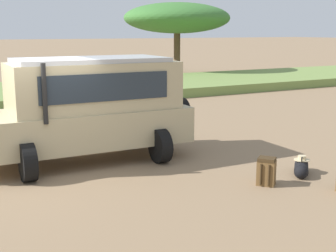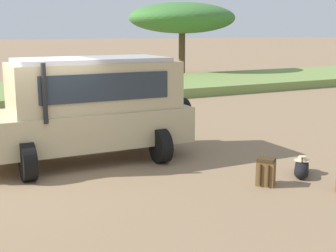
# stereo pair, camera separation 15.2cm
# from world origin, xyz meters

# --- Properties ---
(ground_plane) EXTENTS (320.00, 320.00, 0.00)m
(ground_plane) POSITION_xyz_m (0.00, 0.00, 0.00)
(ground_plane) COLOR #8C7051
(safari_vehicle) EXTENTS (5.38, 2.82, 2.44)m
(safari_vehicle) POSITION_xyz_m (1.28, 0.54, 1.29)
(safari_vehicle) COLOR tan
(safari_vehicle) RESTS_ON ground_plane
(backpack_cluster_center) EXTENTS (0.46, 0.45, 0.57)m
(backpack_cluster_center) POSITION_xyz_m (3.78, -2.93, 0.28)
(backpack_cluster_center) COLOR brown
(backpack_cluster_center) RESTS_ON ground_plane
(duffel_bag_low_black_case) EXTENTS (0.73, 0.73, 0.40)m
(duffel_bag_low_black_case) POSITION_xyz_m (4.89, -2.77, 0.16)
(duffel_bag_low_black_case) COLOR black
(duffel_bag_low_black_case) RESTS_ON ground_plane
(acacia_tree_centre_back) EXTENTS (7.11, 6.72, 4.87)m
(acacia_tree_centre_back) POSITION_xyz_m (13.43, 17.60, 3.85)
(acacia_tree_centre_back) COLOR brown
(acacia_tree_centre_back) RESTS_ON ground_plane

